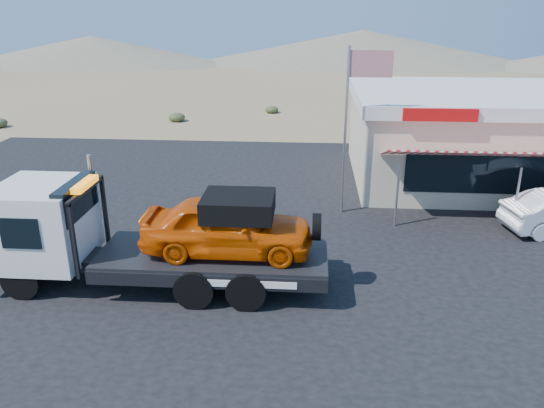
# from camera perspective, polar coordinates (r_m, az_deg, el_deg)

# --- Properties ---
(ground) EXTENTS (120.00, 120.00, 0.00)m
(ground) POSITION_cam_1_polar(r_m,az_deg,el_deg) (16.29, -8.57, -6.24)
(ground) COLOR olive
(ground) RESTS_ON ground
(asphalt_lot) EXTENTS (32.00, 24.00, 0.02)m
(asphalt_lot) POSITION_cam_1_polar(r_m,az_deg,el_deg) (18.69, -0.61, -2.31)
(asphalt_lot) COLOR black
(asphalt_lot) RESTS_ON ground
(tow_truck) EXTENTS (8.82, 2.61, 2.95)m
(tow_truck) POSITION_cam_1_polar(r_m,az_deg,el_deg) (14.63, -12.75, -2.91)
(tow_truck) COLOR black
(tow_truck) RESTS_ON asphalt_lot
(jerky_store) EXTENTS (10.40, 9.97, 3.90)m
(jerky_store) POSITION_cam_1_polar(r_m,az_deg,el_deg) (24.74, 20.79, 6.93)
(jerky_store) COLOR #C2B192
(jerky_store) RESTS_ON asphalt_lot
(flagpole) EXTENTS (1.55, 0.10, 6.00)m
(flagpole) POSITION_cam_1_polar(r_m,az_deg,el_deg) (19.03, 8.70, 9.71)
(flagpole) COLOR #99999E
(flagpole) RESTS_ON asphalt_lot
(distant_hills) EXTENTS (126.00, 48.00, 4.20)m
(distant_hills) POSITION_cam_1_polar(r_m,az_deg,el_deg) (70.74, -6.86, 16.19)
(distant_hills) COLOR #726B59
(distant_hills) RESTS_ON ground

